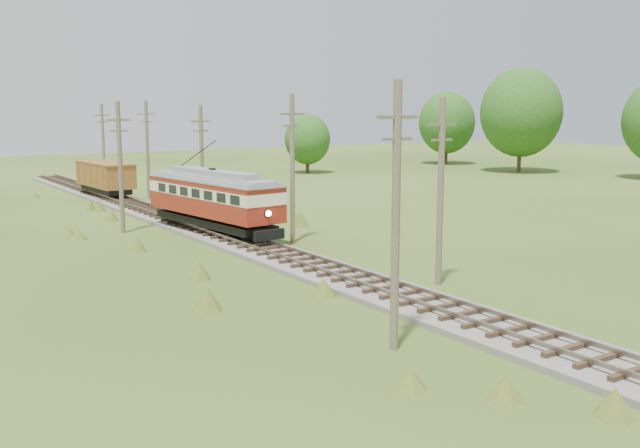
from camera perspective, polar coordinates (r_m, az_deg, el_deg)
railbed_main at (r=44.99m, az=-7.66°, el=-1.02°), size 3.60×96.00×0.57m
streetcar at (r=46.03m, az=-8.56°, el=2.24°), size 4.18×12.42×5.62m
gondola at (r=67.89m, az=-16.80°, el=3.67°), size 3.18×8.57×2.80m
gravel_pile at (r=61.93m, az=-10.24°, el=2.01°), size 3.22×3.42×1.17m
utility_pole_r_2 at (r=32.96m, az=9.62°, el=2.69°), size 1.60×0.30×8.60m
utility_pole_r_3 at (r=43.30m, az=-2.23°, el=4.58°), size 1.60×0.30×9.00m
utility_pole_r_4 at (r=54.78m, az=-9.44°, el=5.09°), size 1.60×0.30×8.40m
utility_pole_r_5 at (r=66.98m, az=-13.64°, el=5.88°), size 1.60×0.30×8.90m
utility_pole_r_6 at (r=79.29m, az=-16.95°, el=6.13°), size 1.60×0.30×8.70m
utility_pole_l_a at (r=23.56m, az=6.09°, el=0.76°), size 1.60×0.30×9.00m
utility_pole_l_b at (r=48.40m, az=-15.69°, el=4.49°), size 1.60×0.30×8.60m
tree_right_4 at (r=97.08m, az=15.80°, el=8.58°), size 10.50×10.50×13.53m
tree_right_5 at (r=109.68m, az=10.11°, el=7.99°), size 8.40×8.40×10.82m
tree_mid_b at (r=92.20m, az=-1.01°, el=6.79°), size 5.88×5.88×7.57m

